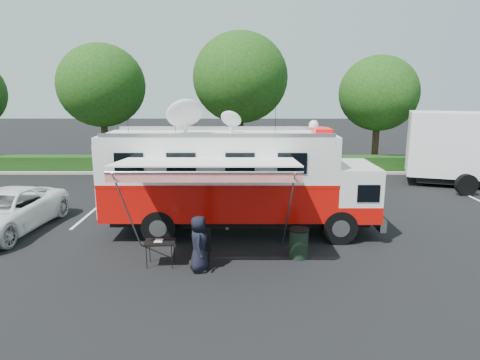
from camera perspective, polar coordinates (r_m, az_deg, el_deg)
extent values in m
plane|color=black|center=(16.22, 0.00, -6.95)|extent=(120.00, 120.00, 0.00)
cube|color=#9E998E|center=(27.13, 8.51, 0.94)|extent=(60.00, 0.35, 0.15)
cube|color=black|center=(27.93, 8.27, 2.15)|extent=(60.00, 1.20, 1.00)
cylinder|color=black|center=(29.88, -17.58, 5.66)|extent=(0.44, 0.44, 4.40)
ellipsoid|color=#14380F|center=(29.72, -17.99, 11.90)|extent=(5.63, 5.63, 5.35)
cylinder|color=black|center=(28.47, 0.03, 6.34)|extent=(0.44, 0.44, 4.80)
ellipsoid|color=#14380F|center=(28.32, 0.04, 13.50)|extent=(6.14, 6.14, 5.84)
cylinder|color=black|center=(29.89, 17.64, 5.27)|extent=(0.44, 0.44, 4.00)
ellipsoid|color=#14380F|center=(29.71, 18.01, 10.94)|extent=(5.12, 5.12, 4.86)
cube|color=silver|center=(20.16, -18.84, -3.76)|extent=(0.12, 5.50, 0.01)
cube|color=silver|center=(19.08, -1.49, -3.97)|extent=(0.12, 5.50, 0.01)
cube|color=silver|center=(19.85, 16.14, -3.82)|extent=(0.12, 5.50, 0.01)
cube|color=black|center=(16.03, 0.00, -4.94)|extent=(9.32, 1.52, 0.32)
cylinder|color=black|center=(15.29, 13.17, -6.14)|extent=(1.19, 0.35, 1.19)
cylinder|color=black|center=(17.52, 11.44, -3.69)|extent=(1.19, 0.35, 1.19)
cylinder|color=black|center=(15.17, -10.78, -6.18)|extent=(1.19, 0.35, 1.19)
cylinder|color=black|center=(17.41, -9.33, -3.71)|extent=(1.19, 0.35, 1.19)
cube|color=silver|center=(16.75, 17.17, -4.55)|extent=(0.22, 2.71, 0.43)
cube|color=silver|center=(16.27, 14.66, -1.14)|extent=(1.52, 2.71, 1.84)
cube|color=red|center=(16.43, 14.54, -3.34)|extent=(1.54, 2.73, 0.60)
cube|color=black|center=(16.39, 17.10, -0.02)|extent=(0.13, 2.41, 0.76)
cube|color=red|center=(15.83, -2.75, -2.12)|extent=(8.23, 2.71, 1.30)
cube|color=red|center=(15.68, -2.77, 0.18)|extent=(8.25, 2.73, 0.11)
cube|color=silver|center=(15.53, -2.81, 3.11)|extent=(8.23, 2.71, 1.52)
cube|color=silver|center=(15.42, -2.84, 6.05)|extent=(8.23, 2.71, 0.09)
cube|color=#CC0505|center=(15.66, 10.83, 6.50)|extent=(0.60, 1.03, 0.17)
sphere|color=silver|center=(16.69, 9.80, 7.26)|extent=(0.37, 0.37, 0.37)
ellipsoid|color=silver|center=(15.31, -7.41, 8.81)|extent=(1.30, 1.30, 0.39)
ellipsoid|color=silver|center=(15.58, -1.21, 8.16)|extent=(0.76, 0.76, 0.22)
cylinder|color=black|center=(16.32, -14.75, 7.96)|extent=(0.02, 0.02, 1.08)
cylinder|color=black|center=(15.97, -8.67, 8.13)|extent=(0.02, 0.02, 1.08)
cylinder|color=black|center=(15.84, 4.76, 8.19)|extent=(0.02, 0.02, 1.08)
cube|color=silver|center=(12.89, -4.36, 2.42)|extent=(5.42, 2.60, 0.22)
cube|color=red|center=(11.67, -4.82, 0.40)|extent=(5.42, 0.04, 0.30)
cylinder|color=#B2B2B7|center=(11.63, -4.84, 1.01)|extent=(5.42, 0.07, 0.07)
cylinder|color=#B2B2B7|center=(13.59, -14.70, -4.35)|extent=(0.05, 2.79, 3.12)
cylinder|color=#B2B2B7|center=(13.22, 6.44, -4.47)|extent=(0.05, 2.79, 3.12)
imported|color=white|center=(18.48, -28.72, -6.09)|extent=(3.14, 5.88, 1.57)
imported|color=black|center=(13.05, -5.42, -11.94)|extent=(0.57, 0.85, 1.70)
cube|color=black|center=(13.28, -10.61, -8.13)|extent=(0.97, 0.72, 0.04)
cylinder|color=black|center=(13.28, -12.37, -9.97)|extent=(0.02, 0.02, 0.76)
cylinder|color=black|center=(13.71, -11.94, -9.22)|extent=(0.02, 0.02, 0.76)
cylinder|color=black|center=(13.14, -9.09, -10.07)|extent=(0.02, 0.02, 0.76)
cylinder|color=black|center=(13.57, -8.78, -9.32)|extent=(0.02, 0.02, 0.76)
cube|color=silver|center=(13.33, -10.79, -7.95)|extent=(0.24, 0.32, 0.01)
cube|color=black|center=(13.34, -5.07, -9.03)|extent=(0.61, 0.61, 0.04)
cube|color=black|center=(13.48, -4.99, -7.54)|extent=(0.50, 0.17, 0.56)
cylinder|color=black|center=(13.27, -6.00, -10.35)|extent=(0.02, 0.02, 0.50)
cylinder|color=black|center=(13.64, -5.82, -9.70)|extent=(0.02, 0.02, 0.50)
cylinder|color=black|center=(13.23, -4.24, -10.37)|extent=(0.02, 0.02, 0.50)
cylinder|color=black|center=(13.60, -4.12, -9.72)|extent=(0.02, 0.02, 0.50)
cylinder|color=black|center=(13.87, 7.83, -8.44)|extent=(0.60, 0.60, 0.92)
cylinder|color=black|center=(13.71, 7.89, -6.57)|extent=(0.65, 0.65, 0.04)
cylinder|color=black|center=(24.31, 27.96, -0.57)|extent=(1.08, 0.33, 1.08)
cylinder|color=black|center=(26.40, 25.59, 0.58)|extent=(1.08, 0.33, 1.08)
cylinder|color=black|center=(26.98, 28.08, 0.56)|extent=(1.08, 0.33, 1.08)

